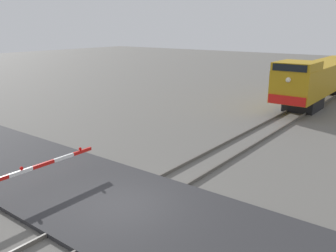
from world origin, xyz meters
The scene contains 5 objects.
ground_plane centered at (0.00, 0.00, 0.00)m, with size 160.00×160.00×0.00m, color #605E59.
rail_track_left centered at (-0.72, 0.00, 0.07)m, with size 0.08×80.00×0.15m, color #59544C.
rail_track_right centered at (0.72, 0.00, 0.07)m, with size 0.08×80.00×0.15m, color #59544C.
road_surface centered at (0.00, 0.00, 0.08)m, with size 36.00×5.65×0.16m, color #2D2D30.
locomotive centered at (0.00, 24.82, 2.07)m, with size 2.79×17.93×3.97m.
Camera 1 is at (8.29, -8.30, 6.39)m, focal length 38.04 mm.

